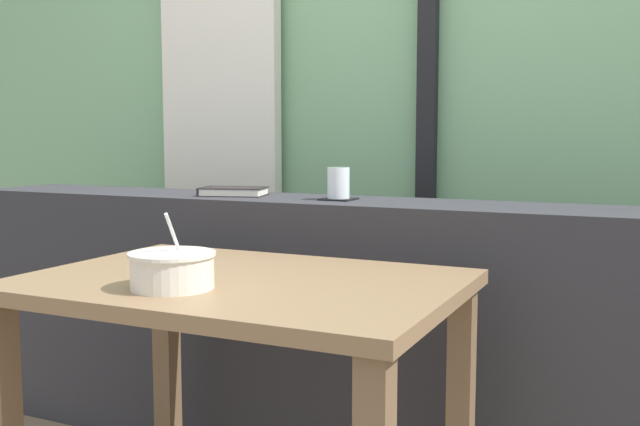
{
  "coord_description": "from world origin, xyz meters",
  "views": [
    {
      "loc": [
        0.89,
        -1.53,
        1.03
      ],
      "look_at": [
        -0.02,
        0.4,
        0.81
      ],
      "focal_mm": 41.0,
      "sensor_mm": 36.0,
      "label": 1
    }
  ],
  "objects_px": {
    "juice_glass": "(338,184)",
    "soup_bowl": "(172,270)",
    "breakfast_table": "(242,326)",
    "coaster_square": "(338,199)",
    "closed_book": "(233,191)"
  },
  "relations": [
    {
      "from": "coaster_square",
      "to": "closed_book",
      "type": "height_order",
      "value": "closed_book"
    },
    {
      "from": "coaster_square",
      "to": "closed_book",
      "type": "relative_size",
      "value": 0.41
    },
    {
      "from": "soup_bowl",
      "to": "breakfast_table",
      "type": "bearing_deg",
      "value": 67.16
    },
    {
      "from": "coaster_square",
      "to": "closed_book",
      "type": "bearing_deg",
      "value": 179.19
    },
    {
      "from": "breakfast_table",
      "to": "juice_glass",
      "type": "distance_m",
      "value": 0.69
    },
    {
      "from": "closed_book",
      "to": "soup_bowl",
      "type": "relative_size",
      "value": 1.28
    },
    {
      "from": "coaster_square",
      "to": "soup_bowl",
      "type": "height_order",
      "value": "soup_bowl"
    },
    {
      "from": "coaster_square",
      "to": "juice_glass",
      "type": "relative_size",
      "value": 1.03
    },
    {
      "from": "coaster_square",
      "to": "soup_bowl",
      "type": "distance_m",
      "value": 0.8
    },
    {
      "from": "breakfast_table",
      "to": "juice_glass",
      "type": "bearing_deg",
      "value": 92.55
    },
    {
      "from": "closed_book",
      "to": "soup_bowl",
      "type": "distance_m",
      "value": 0.88
    },
    {
      "from": "coaster_square",
      "to": "juice_glass",
      "type": "height_order",
      "value": "juice_glass"
    },
    {
      "from": "juice_glass",
      "to": "soup_bowl",
      "type": "xyz_separation_m",
      "value": [
        -0.04,
        -0.8,
        -0.14
      ]
    },
    {
      "from": "coaster_square",
      "to": "closed_book",
      "type": "xyz_separation_m",
      "value": [
        -0.39,
        0.01,
        0.01
      ]
    },
    {
      "from": "juice_glass",
      "to": "closed_book",
      "type": "bearing_deg",
      "value": 179.19
    }
  ]
}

